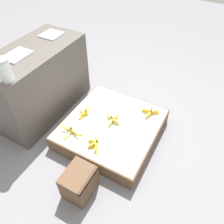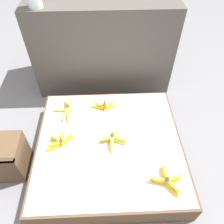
# 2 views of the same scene
# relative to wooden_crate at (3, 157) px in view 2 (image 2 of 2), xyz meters

# --- Properties ---
(ground_plane) EXTENTS (10.00, 10.00, 0.00)m
(ground_plane) POSITION_rel_wooden_crate_xyz_m (0.72, 0.07, -0.14)
(ground_plane) COLOR slate
(display_platform) EXTENTS (1.01, 0.98, 0.18)m
(display_platform) POSITION_rel_wooden_crate_xyz_m (0.72, 0.07, -0.06)
(display_platform) COLOR brown
(display_platform) RESTS_ON ground_plane
(back_vendor_table) EXTENTS (1.20, 0.58, 0.80)m
(back_vendor_table) POSITION_rel_wooden_crate_xyz_m (0.70, 1.02, 0.26)
(back_vendor_table) COLOR #4C4742
(back_vendor_table) RESTS_ON ground_plane
(wooden_crate) EXTENTS (0.28, 0.23, 0.28)m
(wooden_crate) POSITION_rel_wooden_crate_xyz_m (0.00, 0.00, 0.00)
(wooden_crate) COLOR brown
(wooden_crate) RESTS_ON ground_plane
(banana_bunch_front_midright) EXTENTS (0.22, 0.21, 0.09)m
(banana_bunch_front_midright) POSITION_rel_wooden_crate_xyz_m (1.06, -0.24, 0.06)
(banana_bunch_front_midright) COLOR gold
(banana_bunch_front_midright) RESTS_ON display_platform
(banana_bunch_middle_left) EXTENTS (0.19, 0.17, 0.09)m
(banana_bunch_middle_left) POSITION_rel_wooden_crate_xyz_m (0.39, 0.08, 0.06)
(banana_bunch_middle_left) COLOR gold
(banana_bunch_middle_left) RESTS_ON display_platform
(banana_bunch_middle_midleft) EXTENTS (0.21, 0.21, 0.10)m
(banana_bunch_middle_midleft) POSITION_rel_wooden_crate_xyz_m (0.75, 0.08, 0.06)
(banana_bunch_middle_midleft) COLOR #DBCC4C
(banana_bunch_middle_midleft) RESTS_ON display_platform
(banana_bunch_back_left) EXTENTS (0.17, 0.28, 0.09)m
(banana_bunch_back_left) POSITION_rel_wooden_crate_xyz_m (0.41, 0.38, 0.06)
(banana_bunch_back_left) COLOR #DBCC4C
(banana_bunch_back_left) RESTS_ON display_platform
(banana_bunch_back_midleft) EXTENTS (0.22, 0.13, 0.09)m
(banana_bunch_back_midleft) POSITION_rel_wooden_crate_xyz_m (0.70, 0.40, 0.06)
(banana_bunch_back_midleft) COLOR gold
(banana_bunch_back_midleft) RESTS_ON display_platform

